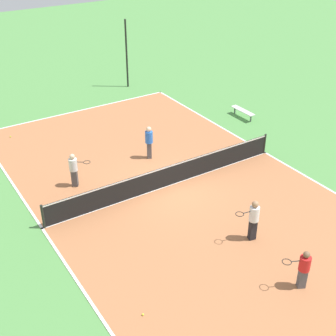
# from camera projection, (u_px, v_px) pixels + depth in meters

# --- Properties ---
(ground_plane) EXTENTS (80.00, 80.00, 0.00)m
(ground_plane) POSITION_uv_depth(u_px,v_px,m) (168.00, 186.00, 20.31)
(ground_plane) COLOR #518E47
(court_surface) EXTENTS (11.41, 19.64, 0.02)m
(court_surface) POSITION_uv_depth(u_px,v_px,m) (168.00, 186.00, 20.30)
(court_surface) COLOR #AD6B42
(court_surface) RESTS_ON ground_plane
(tennis_net) EXTENTS (11.21, 0.10, 1.02)m
(tennis_net) POSITION_uv_depth(u_px,v_px,m) (168.00, 175.00, 20.04)
(tennis_net) COLOR black
(tennis_net) RESTS_ON court_surface
(bench) EXTENTS (0.36, 1.68, 0.45)m
(bench) POSITION_uv_depth(u_px,v_px,m) (243.00, 111.00, 26.44)
(bench) COLOR silver
(bench) RESTS_ON ground_plane
(player_near_white) EXTENTS (0.98, 0.51, 1.65)m
(player_near_white) POSITION_uv_depth(u_px,v_px,m) (254.00, 218.00, 16.66)
(player_near_white) COLOR black
(player_near_white) RESTS_ON court_surface
(player_far_white) EXTENTS (0.95, 0.81, 1.55)m
(player_far_white) POSITION_uv_depth(u_px,v_px,m) (74.00, 168.00, 19.85)
(player_far_white) COLOR #4C4C51
(player_far_white) RESTS_ON court_surface
(player_near_blue) EXTENTS (0.48, 0.48, 1.63)m
(player_near_blue) POSITION_uv_depth(u_px,v_px,m) (149.00, 140.00, 22.01)
(player_near_blue) COLOR #4C4C51
(player_near_blue) RESTS_ON court_surface
(player_coach_red) EXTENTS (0.98, 0.71, 1.43)m
(player_coach_red) POSITION_uv_depth(u_px,v_px,m) (304.00, 267.00, 14.62)
(player_coach_red) COLOR #4C4C51
(player_coach_red) RESTS_ON court_surface
(tennis_ball_far_baseline) EXTENTS (0.07, 0.07, 0.07)m
(tennis_ball_far_baseline) POSITION_uv_depth(u_px,v_px,m) (143.00, 315.00, 13.96)
(tennis_ball_far_baseline) COLOR #CCE033
(tennis_ball_far_baseline) RESTS_ON court_surface
(tennis_ball_near_net) EXTENTS (0.07, 0.07, 0.07)m
(tennis_ball_near_net) POSITION_uv_depth(u_px,v_px,m) (10.00, 137.00, 24.37)
(tennis_ball_near_net) COLOR #CCE033
(tennis_ball_near_net) RESTS_ON court_surface
(fence_post_back_right) EXTENTS (0.12, 0.12, 4.37)m
(fence_post_back_right) POSITION_uv_depth(u_px,v_px,m) (127.00, 54.00, 29.93)
(fence_post_back_right) COLOR black
(fence_post_back_right) RESTS_ON ground_plane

